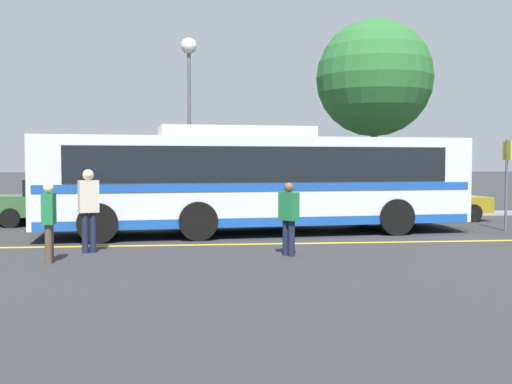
% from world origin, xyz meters
% --- Properties ---
extents(ground_plane, '(220.00, 220.00, 0.00)m').
position_xyz_m(ground_plane, '(0.00, 0.00, 0.00)').
color(ground_plane, '#2D2D30').
extents(lane_strip_0, '(31.80, 0.20, 0.01)m').
position_xyz_m(lane_strip_0, '(0.51, -2.44, 0.00)').
color(lane_strip_0, gold).
rests_on(lane_strip_0, ground_plane).
extents(curb_strip, '(39.80, 0.36, 0.15)m').
position_xyz_m(curb_strip, '(0.51, 4.61, 0.07)').
color(curb_strip, '#99999E').
rests_on(curb_strip, ground_plane).
extents(transit_bus, '(12.29, 3.79, 2.96)m').
position_xyz_m(transit_bus, '(0.49, -0.25, 1.53)').
color(transit_bus, silver).
rests_on(transit_bus, ground_plane).
extents(parked_car_1, '(4.64, 1.78, 1.46)m').
position_xyz_m(parked_car_1, '(-5.39, 2.77, 0.74)').
color(parked_car_1, '#335B33').
rests_on(parked_car_1, ground_plane).
extents(parked_car_2, '(3.92, 1.99, 1.44)m').
position_xyz_m(parked_car_2, '(0.57, 2.95, 0.73)').
color(parked_car_2, olive).
rests_on(parked_car_2, ground_plane).
extents(parked_car_3, '(4.14, 2.25, 1.32)m').
position_xyz_m(parked_car_3, '(6.77, 2.98, 0.67)').
color(parked_car_3, olive).
rests_on(parked_car_3, ground_plane).
extents(pedestrian_0, '(0.43, 0.47, 1.57)m').
position_xyz_m(pedestrian_0, '(0.78, -4.32, 0.88)').
color(pedestrian_0, '#191E38').
rests_on(pedestrian_0, ground_plane).
extents(pedestrian_1, '(0.47, 0.37, 1.84)m').
position_xyz_m(pedestrian_1, '(-3.53, -3.45, 1.06)').
color(pedestrian_1, '#191E38').
rests_on(pedestrian_1, ground_plane).
extents(pedestrian_2, '(0.24, 0.43, 1.59)m').
position_xyz_m(pedestrian_2, '(-4.09, -4.71, 0.90)').
color(pedestrian_2, brown).
rests_on(pedestrian_2, ground_plane).
extents(bus_stop_sign, '(0.07, 0.40, 2.67)m').
position_xyz_m(bus_stop_sign, '(7.81, -0.36, 1.67)').
color(bus_stop_sign, '#59595E').
rests_on(bus_stop_sign, ground_plane).
extents(street_lamp, '(0.60, 0.60, 6.61)m').
position_xyz_m(street_lamp, '(-1.39, 5.69, 5.14)').
color(street_lamp, '#59595E').
rests_on(street_lamp, ground_plane).
extents(tree_0, '(4.76, 4.76, 7.82)m').
position_xyz_m(tree_0, '(6.15, 7.16, 5.43)').
color(tree_0, '#513823').
rests_on(tree_0, ground_plane).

